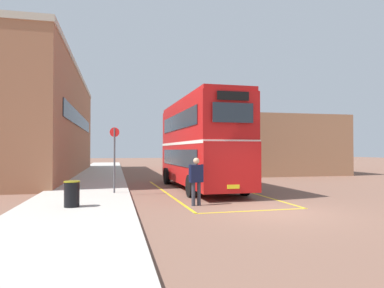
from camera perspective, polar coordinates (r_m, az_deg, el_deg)
The scene contains 10 objects.
ground_plane at distance 25.74m, azimuth -0.99°, elevation -5.69°, with size 135.60×135.60×0.00m, color brown.
sidewalk_left at distance 27.64m, azimuth -15.39°, elevation -5.19°, with size 4.00×57.60×0.14m, color #B2ADA3.
brick_building_left at distance 31.26m, azimuth -24.42°, elevation 3.21°, with size 7.07×25.78×8.69m.
depot_building_right at distance 36.42m, azimuth 11.45°, elevation -0.36°, with size 8.41×17.36×5.00m.
double_decker_bus at distance 18.62m, azimuth 1.34°, elevation 0.26°, with size 3.04×10.01×4.75m.
single_deck_bus at distance 37.65m, azimuth 0.81°, elevation -1.72°, with size 2.76×8.89×3.02m.
pedestrian_boarding at distance 13.07m, azimuth 0.69°, elevation -5.56°, with size 0.59×0.31×1.81m.
litter_bin at distance 12.67m, azimuth -19.25°, elevation -7.79°, with size 0.55×0.55×0.89m.
bus_stop_sign at distance 16.23m, azimuth -12.70°, elevation -1.59°, with size 0.44×0.10×3.00m.
bay_marking_yellow at distance 16.93m, azimuth 2.97°, elevation -8.11°, with size 4.54×12.06×0.01m.
Camera 1 is at (-5.15, -10.74, 2.09)m, focal length 32.26 mm.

